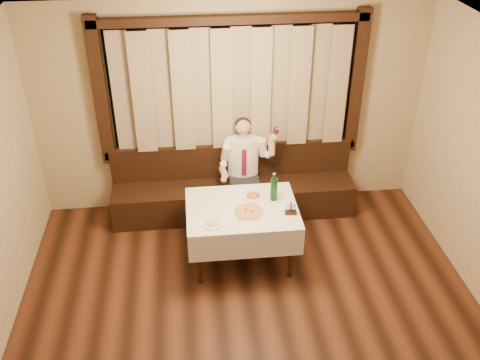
{
  "coord_description": "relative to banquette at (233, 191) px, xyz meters",
  "views": [
    {
      "loc": [
        -0.56,
        -3.27,
        4.25
      ],
      "look_at": [
        0.0,
        1.9,
        1.0
      ],
      "focal_mm": 40.0,
      "sensor_mm": 36.0,
      "label": 1
    }
  ],
  "objects": [
    {
      "name": "cruet_caddy",
      "position": [
        0.53,
        -1.21,
        0.49
      ],
      "size": [
        0.13,
        0.08,
        0.14
      ],
      "rotation": [
        0.0,
        0.0,
        -0.12
      ],
      "color": "black",
      "rests_on": "dining_table"
    },
    {
      "name": "pasta_cream",
      "position": [
        -0.34,
        -1.3,
        0.48
      ],
      "size": [
        0.24,
        0.24,
        0.08
      ],
      "rotation": [
        0.0,
        0.0,
        -0.1
      ],
      "color": "white",
      "rests_on": "dining_table"
    },
    {
      "name": "pasta_red",
      "position": [
        0.16,
        -0.82,
        0.48
      ],
      "size": [
        0.26,
        0.26,
        0.09
      ],
      "rotation": [
        0.0,
        0.0,
        -0.23
      ],
      "color": "white",
      "rests_on": "dining_table"
    },
    {
      "name": "seated_man",
      "position": [
        0.13,
        -0.09,
        0.5
      ],
      "size": [
        0.75,
        0.56,
        1.38
      ],
      "color": "black",
      "rests_on": "ground"
    },
    {
      "name": "banquette",
      "position": [
        0.0,
        0.0,
        0.0
      ],
      "size": [
        3.2,
        0.61,
        0.94
      ],
      "color": "black",
      "rests_on": "ground"
    },
    {
      "name": "green_bottle",
      "position": [
        0.38,
        -0.91,
        0.6
      ],
      "size": [
        0.08,
        0.08,
        0.36
      ],
      "rotation": [
        0.0,
        0.0,
        0.26
      ],
      "color": "#114F26",
      "rests_on": "dining_table"
    },
    {
      "name": "dining_table",
      "position": [
        0.0,
        -1.02,
        0.34
      ],
      "size": [
        1.27,
        0.97,
        0.76
      ],
      "color": "black",
      "rests_on": "ground"
    },
    {
      "name": "pizza",
      "position": [
        0.06,
        -1.14,
        0.46
      ],
      "size": [
        0.34,
        0.34,
        0.04
      ],
      "rotation": [
        0.0,
        0.0,
        -0.4
      ],
      "color": "white",
      "rests_on": "dining_table"
    },
    {
      "name": "table_wine_glass",
      "position": [
        0.42,
        -0.79,
        0.58
      ],
      "size": [
        0.07,
        0.07,
        0.18
      ],
      "rotation": [
        0.0,
        0.0,
        -0.3
      ],
      "color": "white",
      "rests_on": "dining_table"
    },
    {
      "name": "room",
      "position": [
        -0.0,
        -1.75,
        1.19
      ],
      "size": [
        5.01,
        6.01,
        2.81
      ],
      "color": "black",
      "rests_on": "ground"
    }
  ]
}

